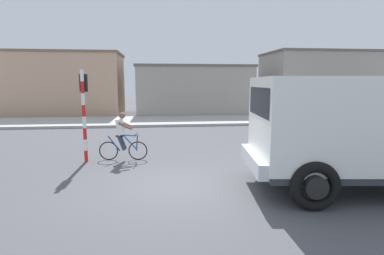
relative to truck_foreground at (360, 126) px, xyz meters
The scene contains 9 objects.
ground_plane 4.91m from the truck_foreground, 168.55° to the left, with size 120.00×120.00×0.00m, color #4C4C51.
sidewalk_far 15.08m from the truck_foreground, 107.54° to the left, with size 80.00×5.00×0.16m, color #ADADA8.
truck_foreground is the anchor object (origin of this frame).
cyclist 7.42m from the truck_foreground, 148.95° to the left, with size 1.73×0.51×1.72m.
traffic_light_pole 8.51m from the truck_foreground, 153.34° to the left, with size 0.24×0.43×3.20m.
car_red_near 8.34m from the truck_foreground, 67.05° to the left, with size 4.13×2.14×1.60m.
building_corner_left 24.47m from the truck_foreground, 123.89° to the left, with size 11.11×5.44×5.27m.
building_mid_block 19.93m from the truck_foreground, 95.50° to the left, with size 9.82×6.05×4.20m.
building_corner_right 22.17m from the truck_foreground, 63.85° to the left, with size 9.49×6.27×5.50m.
Camera 1 is at (-0.55, -7.90, 2.77)m, focal length 28.26 mm.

